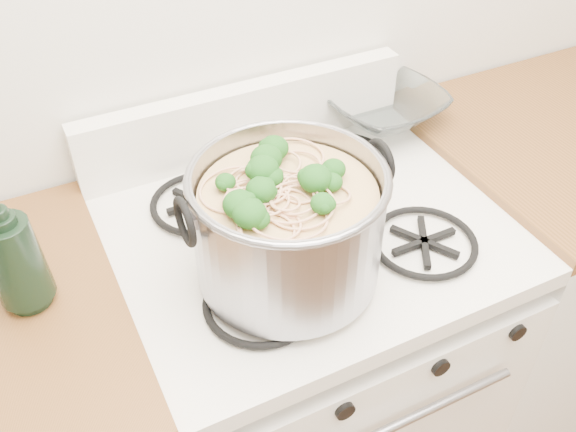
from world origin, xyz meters
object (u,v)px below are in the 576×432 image
at_px(glass_bowl, 383,112).
at_px(bottle, 12,249).
at_px(stock_pot, 288,226).
at_px(spatula, 356,183).
at_px(gas_range, 305,369).

height_order(glass_bowl, bottle, bottle).
xyz_separation_m(stock_pot, bottle, (-0.42, 0.13, 0.01)).
xyz_separation_m(spatula, glass_bowl, (0.20, 0.21, 0.00)).
relative_size(spatula, bottle, 1.29).
bearing_deg(gas_range, stock_pot, -132.75).
xyz_separation_m(gas_range, bottle, (-0.52, 0.03, 0.60)).
bearing_deg(gas_range, glass_bowl, 37.09).
xyz_separation_m(gas_range, glass_bowl, (0.33, 0.25, 0.50)).
distance_m(gas_range, spatula, 0.52).
bearing_deg(bottle, gas_range, 8.46).
bearing_deg(stock_pot, glass_bowl, 39.76).
distance_m(spatula, bottle, 0.66).
height_order(stock_pot, spatula, stock_pot).
height_order(gas_range, stock_pot, stock_pot).
height_order(spatula, glass_bowl, glass_bowl).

